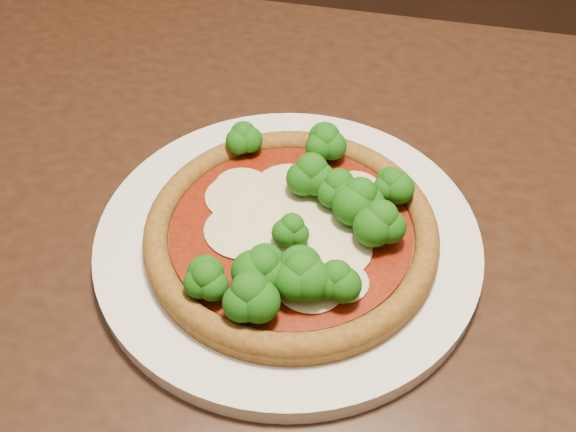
% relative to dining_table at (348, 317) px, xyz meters
% --- Properties ---
extents(floor, '(4.00, 4.00, 0.00)m').
position_rel_dining_table_xyz_m(floor, '(-0.24, 0.23, -0.65)').
color(floor, black).
rests_on(floor, ground).
extents(dining_table, '(1.33, 1.15, 0.75)m').
position_rel_dining_table_xyz_m(dining_table, '(0.00, 0.00, 0.00)').
color(dining_table, black).
rests_on(dining_table, floor).
extents(plate, '(0.35, 0.35, 0.02)m').
position_rel_dining_table_xyz_m(plate, '(-0.06, -0.02, 0.11)').
color(plate, silver).
rests_on(plate, dining_table).
extents(pizza, '(0.26, 0.26, 0.06)m').
position_rel_dining_table_xyz_m(pizza, '(-0.05, -0.02, 0.13)').
color(pizza, brown).
rests_on(pizza, plate).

